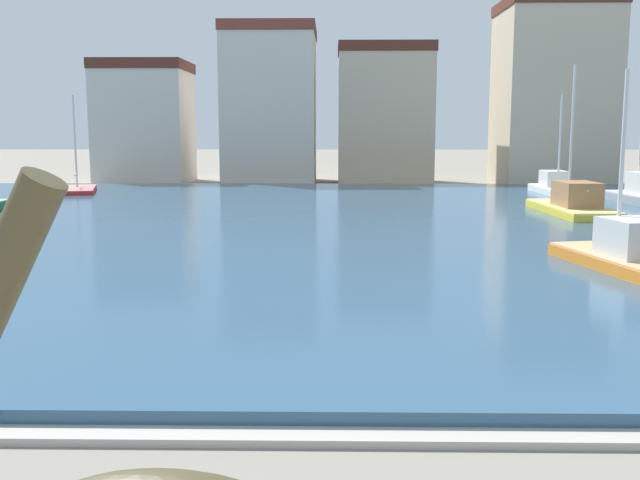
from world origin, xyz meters
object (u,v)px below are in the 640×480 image
Objects in this scene: sailboat_grey at (638,197)px; sailboat_red at (78,191)px; sailboat_orange at (617,257)px; sailboat_white at (557,190)px; sailboat_yellow at (569,207)px.

sailboat_red is at bearing 168.77° from sailboat_grey.
sailboat_grey reaches higher than sailboat_orange.
sailboat_white is at bearing -2.60° from sailboat_red.
sailboat_yellow is 7.17m from sailboat_grey.
sailboat_white is at bearing 76.31° from sailboat_yellow.
sailboat_red is 0.89× the size of sailboat_grey.
sailboat_grey is at bearing 42.87° from sailboat_yellow.
sailboat_white is at bearing 77.31° from sailboat_orange.
sailboat_grey is (5.26, 4.88, 0.05)m from sailboat_yellow.
sailboat_white is 5.87m from sailboat_grey.
sailboat_red is 1.05× the size of sailboat_orange.
sailboat_orange is 0.84× the size of sailboat_grey.
sailboat_yellow is 1.33× the size of sailboat_orange.
sailboat_red is 29.78m from sailboat_yellow.
sailboat_white reaches higher than sailboat_orange.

